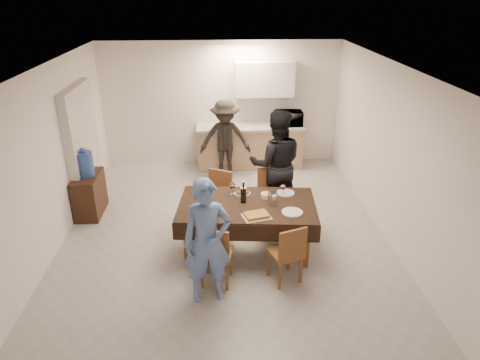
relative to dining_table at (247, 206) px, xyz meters
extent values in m
cube|color=#A9A9A4|center=(-0.31, 0.53, -0.72)|extent=(5.00, 6.00, 0.02)
cube|color=white|center=(-0.31, 0.53, 1.88)|extent=(5.00, 6.00, 0.02)
cube|color=white|center=(-0.31, 3.53, 0.58)|extent=(5.00, 0.02, 2.60)
cube|color=white|center=(-0.31, -2.47, 0.58)|extent=(5.00, 0.02, 2.60)
cube|color=white|center=(-2.81, 0.53, 0.58)|extent=(0.02, 6.00, 2.60)
cube|color=white|center=(2.19, 0.53, 0.58)|extent=(0.02, 6.00, 2.60)
cube|color=beige|center=(-2.73, 1.73, 0.33)|extent=(0.15, 1.40, 2.10)
cube|color=tan|center=(0.29, 3.21, -0.29)|extent=(2.20, 0.60, 0.86)
cube|color=#AAAAA5|center=(0.29, 3.21, 0.16)|extent=(2.24, 0.64, 0.05)
cube|color=silver|center=(0.59, 3.35, 1.13)|extent=(1.20, 0.34, 0.70)
cube|color=black|center=(0.00, 0.00, 0.01)|extent=(2.03, 1.30, 0.04)
cube|color=brown|center=(0.00, 0.00, -0.36)|extent=(0.07, 0.07, 0.72)
cube|color=brown|center=(-0.45, -0.75, -0.29)|extent=(0.47, 0.47, 0.05)
cube|color=brown|center=(-0.45, -0.93, -0.05)|extent=(0.40, 0.12, 0.43)
cube|color=brown|center=(0.45, -0.75, -0.31)|extent=(0.50, 0.50, 0.05)
cube|color=brown|center=(0.45, -0.93, -0.07)|extent=(0.38, 0.17, 0.42)
cube|color=brown|center=(-0.45, 0.75, -0.29)|extent=(0.55, 0.55, 0.05)
cube|color=brown|center=(-0.45, 0.57, -0.04)|extent=(0.38, 0.21, 0.44)
cube|color=brown|center=(0.45, 0.75, -0.28)|extent=(0.43, 0.43, 0.05)
cube|color=brown|center=(0.45, 0.56, -0.03)|extent=(0.42, 0.05, 0.45)
cube|color=#321D10|center=(-2.59, 1.24, -0.37)|extent=(0.39, 0.77, 0.71)
cylinder|color=#345AAE|center=(-2.59, 1.24, 0.20)|extent=(0.28, 0.28, 0.41)
cylinder|color=white|center=(0.35, -0.05, 0.13)|extent=(0.13, 0.13, 0.19)
cube|color=#B68635|center=(0.10, -0.38, 0.06)|extent=(0.42, 0.36, 0.05)
cylinder|color=silver|center=(0.30, 0.18, 0.07)|extent=(0.17, 0.17, 0.07)
cylinder|color=silver|center=(-0.05, 0.28, 0.05)|extent=(0.22, 0.22, 0.04)
cylinder|color=silver|center=(-0.60, -0.30, 0.04)|extent=(0.26, 0.26, 0.02)
cylinder|color=silver|center=(0.60, -0.30, 0.04)|extent=(0.29, 0.29, 0.02)
cylinder|color=silver|center=(-0.60, 0.30, 0.04)|extent=(0.25, 0.25, 0.01)
cylinder|color=silver|center=(0.60, 0.30, 0.04)|extent=(0.27, 0.27, 0.02)
imported|color=silver|center=(1.11, 3.21, 0.34)|extent=(0.54, 0.37, 0.30)
imported|color=#5B7DB9|center=(-0.55, -1.05, 0.09)|extent=(0.64, 0.47, 1.62)
imported|color=black|center=(0.55, 1.05, 0.20)|extent=(0.92, 0.73, 1.84)
imported|color=black|center=(-0.25, 2.76, 0.07)|extent=(1.02, 0.59, 1.58)
camera|label=1|loc=(-0.40, -5.39, 2.88)|focal=32.00mm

